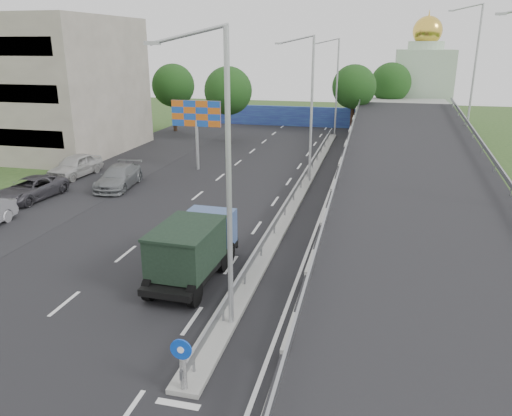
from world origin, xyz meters
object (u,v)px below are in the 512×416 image
(sign_bollard, at_px, (183,364))
(lamp_post_near, at_px, (223,169))
(parked_car_c, at_px, (31,189))
(billboard, at_px, (196,118))
(parked_car_e, at_px, (75,166))
(lamp_post_mid, at_px, (309,102))
(parked_car_d, at_px, (119,177))
(lamp_post_far, at_px, (335,82))
(church, at_px, (423,80))
(dump_truck, at_px, (194,247))

(sign_bollard, bearing_deg, lamp_post_near, 88.36)
(sign_bollard, bearing_deg, parked_car_c, 137.13)
(billboard, distance_m, parked_car_e, 9.94)
(lamp_post_mid, bearing_deg, parked_car_c, -153.81)
(lamp_post_near, bearing_deg, parked_car_e, 134.57)
(parked_car_d, bearing_deg, parked_car_e, 149.49)
(sign_bollard, xyz_separation_m, parked_car_e, (-17.32, 21.52, -0.19))
(lamp_post_mid, xyz_separation_m, lamp_post_far, (0.00, 20.00, 0.00))
(lamp_post_mid, height_order, parked_car_c, lamp_post_mid)
(sign_bollard, distance_m, church, 58.84)
(sign_bollard, height_order, lamp_post_mid, lamp_post_mid)
(lamp_post_near, relative_size, billboard, 1.83)
(lamp_post_far, distance_m, parked_car_e, 28.74)
(lamp_post_mid, bearing_deg, lamp_post_near, -90.00)
(lamp_post_far, bearing_deg, parked_car_c, -120.78)
(sign_bollard, distance_m, billboard, 27.53)
(church, relative_size, parked_car_c, 2.67)
(lamp_post_far, relative_size, church, 0.73)
(church, distance_m, billboard, 37.23)
(dump_truck, bearing_deg, billboard, 111.46)
(sign_bollard, height_order, billboard, billboard)
(lamp_post_near, relative_size, parked_car_c, 1.95)
(sign_bollard, relative_size, church, 0.12)
(parked_car_e, bearing_deg, lamp_post_near, -41.04)
(church, bearing_deg, parked_car_e, -126.96)
(parked_car_c, bearing_deg, billboard, 58.09)
(lamp_post_far, relative_size, dump_truck, 1.67)
(parked_car_d, bearing_deg, parked_car_c, -143.61)
(sign_bollard, height_order, dump_truck, dump_truck)
(church, height_order, dump_truck, church)
(lamp_post_mid, xyz_separation_m, parked_car_c, (-16.85, -8.29, -5.09))
(church, bearing_deg, billboard, -120.70)
(lamp_post_far, relative_size, parked_car_d, 1.91)
(lamp_post_mid, distance_m, parked_car_c, 19.45)
(dump_truck, xyz_separation_m, parked_car_e, (-14.95, 14.25, -0.61))
(sign_bollard, height_order, lamp_post_near, lamp_post_near)
(lamp_post_far, bearing_deg, parked_car_d, -117.58)
(parked_car_e, bearing_deg, dump_truck, -39.24)
(lamp_post_near, bearing_deg, parked_car_d, 129.04)
(lamp_post_far, height_order, parked_car_e, lamp_post_far)
(church, bearing_deg, lamp_post_far, -125.24)
(sign_bollard, xyz_separation_m, lamp_post_near, (0.11, 3.83, 4.77))
(lamp_post_near, height_order, church, church)
(billboard, relative_size, parked_car_c, 1.07)
(parked_car_c, distance_m, parked_car_e, 6.01)
(dump_truck, bearing_deg, parked_car_c, 151.89)
(parked_car_e, bearing_deg, lamp_post_far, 56.39)
(parked_car_c, relative_size, parked_car_e, 1.04)
(sign_bollard, height_order, parked_car_d, sign_bollard)
(parked_car_d, bearing_deg, church, 52.16)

